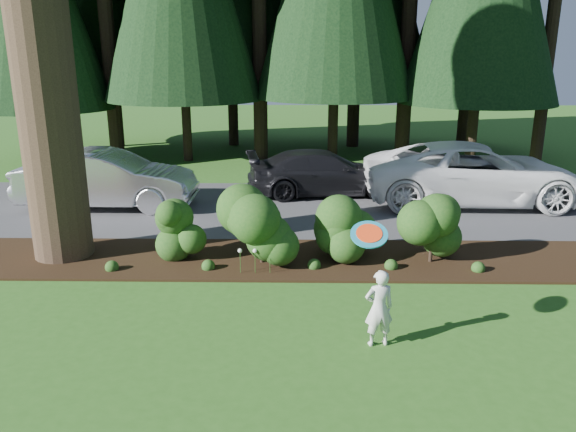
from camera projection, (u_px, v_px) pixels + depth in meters
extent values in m
plane|color=#2A5919|center=(263.00, 331.00, 9.10)|extent=(80.00, 80.00, 0.00)
cube|color=black|center=(272.00, 259.00, 12.21)|extent=(16.00, 2.50, 0.05)
cube|color=#38383A|center=(278.00, 207.00, 16.29)|extent=(22.00, 6.00, 0.03)
sphere|color=#1C4415|center=(178.00, 231.00, 12.02)|extent=(1.08, 1.08, 1.08)
cylinder|color=black|center=(180.00, 254.00, 12.16)|extent=(0.08, 0.08, 0.30)
sphere|color=#1C4415|center=(261.00, 222.00, 11.72)|extent=(1.35, 1.35, 1.35)
cylinder|color=black|center=(262.00, 258.00, 11.94)|extent=(0.08, 0.08, 0.30)
sphere|color=#1C4415|center=(346.00, 224.00, 12.01)|extent=(1.26, 1.26, 1.26)
cylinder|color=black|center=(345.00, 253.00, 12.20)|extent=(0.08, 0.08, 0.30)
sphere|color=#1C4415|center=(432.00, 232.00, 11.82)|extent=(1.17, 1.17, 1.17)
cylinder|color=black|center=(430.00, 257.00, 11.98)|extent=(0.08, 0.08, 0.30)
cylinder|color=#1C4415|center=(240.00, 263.00, 11.35)|extent=(0.01, 0.01, 0.50)
sphere|color=white|center=(240.00, 251.00, 11.27)|extent=(0.09, 0.09, 0.09)
cylinder|color=#1C4415|center=(255.00, 263.00, 11.34)|extent=(0.01, 0.01, 0.50)
sphere|color=white|center=(255.00, 251.00, 11.26)|extent=(0.09, 0.09, 0.09)
cylinder|color=#1C4415|center=(270.00, 263.00, 11.34)|extent=(0.01, 0.01, 0.50)
sphere|color=white|center=(270.00, 251.00, 11.26)|extent=(0.09, 0.09, 0.09)
cylinder|color=black|center=(34.00, 37.00, 21.31)|extent=(0.50, 0.50, 9.80)
cylinder|color=black|center=(105.00, 46.00, 21.84)|extent=(0.50, 0.50, 9.10)
cylinder|color=black|center=(183.00, 28.00, 22.08)|extent=(0.50, 0.50, 10.50)
cylinder|color=black|center=(256.00, 51.00, 20.83)|extent=(0.50, 0.50, 8.75)
cylinder|color=black|center=(336.00, 18.00, 21.40)|extent=(0.50, 0.50, 11.20)
cylinder|color=black|center=(409.00, 42.00, 22.55)|extent=(0.50, 0.50, 9.45)
cylinder|color=black|center=(485.00, 22.00, 20.87)|extent=(0.50, 0.50, 10.85)
cylinder|color=black|center=(529.00, 38.00, 22.90)|extent=(0.50, 0.50, 9.80)
cylinder|color=black|center=(110.00, 23.00, 25.40)|extent=(0.50, 0.50, 11.20)
cylinder|color=black|center=(230.00, 31.00, 24.93)|extent=(0.50, 0.50, 10.50)
cylinder|color=black|center=(363.00, 15.00, 25.59)|extent=(0.50, 0.50, 11.90)
cylinder|color=black|center=(474.00, 35.00, 25.27)|extent=(0.50, 0.50, 10.15)
imported|color=#B4B4B9|center=(107.00, 179.00, 16.04)|extent=(5.01, 1.79, 1.64)
imported|color=white|center=(474.00, 173.00, 16.48)|extent=(6.46, 3.04, 1.79)
imported|color=black|center=(323.00, 173.00, 17.56)|extent=(4.99, 2.61, 1.38)
imported|color=silver|center=(379.00, 308.00, 8.53)|extent=(0.50, 0.37, 1.24)
cylinder|color=teal|center=(369.00, 234.00, 8.03)|extent=(0.55, 0.49, 0.29)
cylinder|color=#F33E14|center=(369.00, 233.00, 8.02)|extent=(0.38, 0.34, 0.20)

